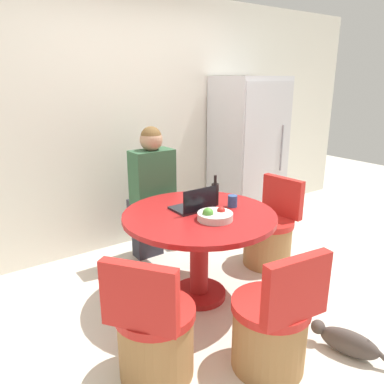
% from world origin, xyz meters
% --- Properties ---
extents(ground_plane, '(12.00, 12.00, 0.00)m').
position_xyz_m(ground_plane, '(0.00, 0.00, 0.00)').
color(ground_plane, beige).
extents(wall_back, '(7.00, 0.06, 2.60)m').
position_xyz_m(wall_back, '(0.00, 1.60, 1.30)').
color(wall_back, silver).
rests_on(wall_back, ground_plane).
extents(refrigerator, '(0.76, 0.65, 1.78)m').
position_xyz_m(refrigerator, '(1.42, 1.23, 0.89)').
color(refrigerator, silver).
rests_on(refrigerator, ground_plane).
extents(dining_table, '(1.21, 1.21, 0.74)m').
position_xyz_m(dining_table, '(-0.05, 0.23, 0.58)').
color(dining_table, maroon).
rests_on(dining_table, ground_plane).
extents(chair_near_left_corner, '(0.56, 0.55, 0.84)m').
position_xyz_m(chair_near_left_corner, '(-0.78, -0.31, 0.28)').
color(chair_near_left_corner, '#9E7042').
rests_on(chair_near_left_corner, ground_plane).
extents(chair_near_camera, '(0.49, 0.50, 0.84)m').
position_xyz_m(chair_near_camera, '(-0.16, -0.68, 0.28)').
color(chair_near_camera, '#9E7042').
rests_on(chair_near_camera, ground_plane).
extents(chair_right_side, '(0.49, 0.49, 0.84)m').
position_xyz_m(chair_right_side, '(0.87, 0.31, 0.28)').
color(chair_right_side, '#9E7042').
rests_on(chair_right_side, ground_plane).
extents(person_seated, '(0.40, 0.37, 1.34)m').
position_xyz_m(person_seated, '(-0.02, 1.06, 0.74)').
color(person_seated, '#2D2D38').
rests_on(person_seated, ground_plane).
extents(laptop, '(0.32, 0.24, 0.20)m').
position_xyz_m(laptop, '(-0.04, 0.32, 0.78)').
color(laptop, '#232328').
rests_on(laptop, dining_table).
extents(fruit_bowl, '(0.27, 0.27, 0.10)m').
position_xyz_m(fruit_bowl, '(-0.04, 0.05, 0.77)').
color(fruit_bowl, beige).
rests_on(fruit_bowl, dining_table).
extents(coffee_cup, '(0.08, 0.08, 0.10)m').
position_xyz_m(coffee_cup, '(0.27, 0.20, 0.79)').
color(coffee_cup, '#2D4C84').
rests_on(coffee_cup, dining_table).
extents(bottle, '(0.06, 0.06, 0.25)m').
position_xyz_m(bottle, '(0.18, 0.32, 0.84)').
color(bottle, black).
rests_on(bottle, dining_table).
extents(cat, '(0.23, 0.49, 0.18)m').
position_xyz_m(cat, '(0.34, -0.89, 0.09)').
color(cat, '#473D38').
rests_on(cat, ground_plane).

